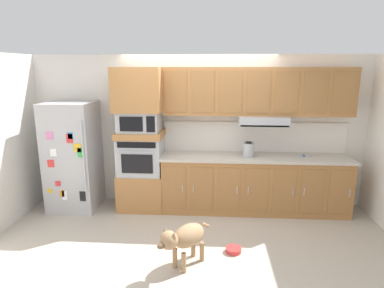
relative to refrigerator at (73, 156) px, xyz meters
The scene contains 16 objects.
ground_plane 2.31m from the refrigerator, 18.54° to the right, with size 9.60×9.60×0.00m, color #B2A899.
back_kitchen_wall 2.10m from the refrigerator, 12.00° to the left, with size 6.20×0.12×2.50m, color silver.
refrigerator is the anchor object (origin of this frame).
oven_base_cabinet 1.25m from the refrigerator, ahead, with size 0.74×0.62×0.60m, color #A8703D.
built_in_oven 1.11m from the refrigerator, ahead, with size 0.70×0.62×0.60m.
appliance_mid_shelf 1.17m from the refrigerator, ahead, with size 0.74×0.62×0.10m, color #A8703D.
microwave 1.25m from the refrigerator, ahead, with size 0.64×0.54×0.32m.
appliance_upper_cabinet 1.55m from the refrigerator, ahead, with size 0.74×0.62×0.68m, color #A8703D.
lower_cabinet_run 2.99m from the refrigerator, ahead, with size 2.95×0.63×0.88m.
countertop_slab 2.95m from the refrigerator, ahead, with size 2.99×0.64×0.04m, color #BCB2A3.
backsplash_panel 2.99m from the refrigerator, ahead, with size 2.99×0.02×0.50m, color silver.
upper_cabinet_with_hood 3.14m from the refrigerator, ahead, with size 2.95×0.48×0.88m.
screwdriver 3.73m from the refrigerator, ahead, with size 0.14×0.13×0.03m.
electric_kettle 2.84m from the refrigerator, ahead, with size 0.17×0.17×0.24m.
dog 2.58m from the refrigerator, 38.89° to the right, with size 0.58×0.70×0.57m.
dog_food_bowl 2.97m from the refrigerator, 25.74° to the right, with size 0.20×0.20×0.06m.
Camera 1 is at (0.26, -4.33, 2.30)m, focal length 30.64 mm.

